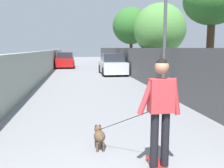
% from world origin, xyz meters
% --- Properties ---
extents(ground_plane, '(80.00, 80.00, 0.00)m').
position_xyz_m(ground_plane, '(14.00, 0.00, 0.00)').
color(ground_plane, gray).
extents(wall_left, '(48.00, 0.30, 1.77)m').
position_xyz_m(wall_left, '(12.00, 3.04, 0.88)').
color(wall_left, '#999E93').
rests_on(wall_left, ground).
extents(fence_right, '(48.00, 0.30, 1.97)m').
position_xyz_m(fence_right, '(12.00, -3.04, 0.98)').
color(fence_right, '#4C4C4C').
rests_on(fence_right, ground).
extents(tree_right_near, '(3.15, 3.15, 5.34)m').
position_xyz_m(tree_right_near, '(19.00, -3.85, 3.80)').
color(tree_right_near, '#473523').
rests_on(tree_right_near, ground).
extents(tree_right_mid, '(3.17, 3.17, 4.68)m').
position_xyz_m(tree_right_mid, '(13.00, -4.30, 3.11)').
color(tree_right_mid, '#473523').
rests_on(tree_right_mid, ground).
extents(tree_right_far, '(2.30, 2.30, 4.83)m').
position_xyz_m(tree_right_far, '(7.50, -4.59, 3.79)').
color(tree_right_far, '#473523').
rests_on(tree_right_far, ground).
extents(lamp_post, '(0.36, 0.36, 4.16)m').
position_xyz_m(lamp_post, '(7.02, -2.49, 2.86)').
color(lamp_post, '#4C4C51').
rests_on(lamp_post, ground).
extents(skateboard, '(0.81, 0.23, 0.08)m').
position_xyz_m(skateboard, '(1.53, -0.49, 0.07)').
color(skateboard, maroon).
rests_on(skateboard, ground).
extents(person_skateboarder, '(0.23, 0.71, 1.73)m').
position_xyz_m(person_skateboarder, '(1.53, -0.49, 1.10)').
color(person_skateboarder, black).
rests_on(person_skateboarder, skateboard).
extents(dog, '(1.31, 0.99, 1.06)m').
position_xyz_m(dog, '(2.56, 0.38, 0.27)').
color(dog, brown).
rests_on(dog, ground).
extents(car_near, '(4.11, 1.80, 1.54)m').
position_xyz_m(car_near, '(16.58, -1.89, 0.71)').
color(car_near, silver).
rests_on(car_near, ground).
extents(car_far, '(4.11, 1.80, 1.54)m').
position_xyz_m(car_far, '(23.80, 1.89, 0.71)').
color(car_far, '#B71414').
rests_on(car_far, ground).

